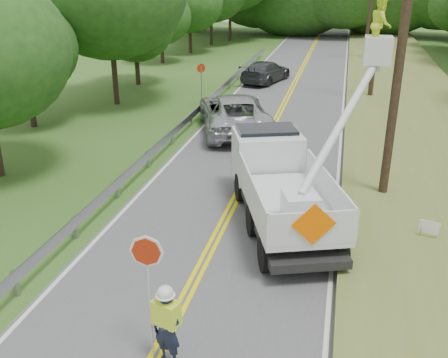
# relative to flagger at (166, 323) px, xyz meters

# --- Properties ---
(ground) EXTENTS (140.00, 140.00, 0.00)m
(ground) POSITION_rel_flagger_xyz_m (-0.32, 0.39, -1.03)
(ground) COLOR #2F5A1C
(ground) RESTS_ON ground
(road) EXTENTS (7.20, 96.00, 0.03)m
(road) POSITION_rel_flagger_xyz_m (-0.32, 14.39, -1.02)
(road) COLOR #4F4F52
(road) RESTS_ON ground
(guardrail) EXTENTS (0.18, 48.00, 0.77)m
(guardrail) POSITION_rel_flagger_xyz_m (-4.34, 15.29, -0.47)
(guardrail) COLOR gray
(guardrail) RESTS_ON ground
(utility_poles) EXTENTS (1.60, 43.30, 10.00)m
(utility_poles) POSITION_rel_flagger_xyz_m (4.68, 17.40, 4.24)
(utility_poles) COLOR black
(utility_poles) RESTS_ON ground
(tall_grass_verge) EXTENTS (7.00, 96.00, 0.30)m
(tall_grass_verge) POSITION_rel_flagger_xyz_m (6.78, 14.39, -0.88)
(tall_grass_verge) COLOR #626A2A
(tall_grass_verge) RESTS_ON ground
(flagger) EXTENTS (1.12, 0.59, 2.82)m
(flagger) POSITION_rel_flagger_xyz_m (0.00, 0.00, 0.00)
(flagger) COLOR #191E33
(flagger) RESTS_ON road
(bucket_truck) EXTENTS (5.16, 7.20, 6.72)m
(bucket_truck) POSITION_rel_flagger_xyz_m (1.36, 7.70, 0.52)
(bucket_truck) COLOR black
(bucket_truck) RESTS_ON road
(suv_silver) EXTENTS (5.11, 7.32, 1.86)m
(suv_silver) POSITION_rel_flagger_xyz_m (-2.08, 16.06, -0.08)
(suv_silver) COLOR #AEB0B5
(suv_silver) RESTS_ON road
(suv_darkgrey) EXTENTS (3.37, 5.43, 1.47)m
(suv_darkgrey) POSITION_rel_flagger_xyz_m (-2.38, 28.08, -0.27)
(suv_darkgrey) COLOR #383B3F
(suv_darkgrey) RESTS_ON road
(stop_sign_permanent) EXTENTS (0.41, 0.38, 2.51)m
(stop_sign_permanent) POSITION_rel_flagger_xyz_m (-4.94, 20.37, 0.64)
(stop_sign_permanent) COLOR gray
(stop_sign_permanent) RESTS_ON ground
(yard_sign) EXTENTS (0.54, 0.19, 0.80)m
(yard_sign) POSITION_rel_flagger_xyz_m (5.78, 6.29, -0.45)
(yard_sign) COLOR white
(yard_sign) RESTS_ON ground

